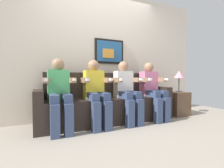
# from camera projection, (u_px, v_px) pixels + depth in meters

# --- Properties ---
(ground_plane) EXTENTS (6.31, 6.31, 0.00)m
(ground_plane) POSITION_uv_depth(u_px,v_px,m) (116.00, 127.00, 2.67)
(ground_plane) COLOR #9E9384
(back_wall_assembly) EXTENTS (4.85, 0.10, 2.60)m
(back_wall_assembly) POSITION_uv_depth(u_px,v_px,m) (100.00, 54.00, 3.31)
(back_wall_assembly) COLOR beige
(back_wall_assembly) RESTS_ON ground_plane
(couch) EXTENTS (2.45, 0.58, 0.90)m
(couch) POSITION_uv_depth(u_px,v_px,m) (108.00, 105.00, 2.95)
(couch) COLOR #2D231E
(couch) RESTS_ON ground_plane
(person_leftmost) EXTENTS (0.46, 0.56, 1.11)m
(person_leftmost) POSITION_uv_depth(u_px,v_px,m) (59.00, 91.00, 2.43)
(person_leftmost) COLOR #4CB266
(person_leftmost) RESTS_ON ground_plane
(person_left_center) EXTENTS (0.46, 0.56, 1.11)m
(person_left_center) POSITION_uv_depth(u_px,v_px,m) (96.00, 90.00, 2.67)
(person_left_center) COLOR yellow
(person_left_center) RESTS_ON ground_plane
(person_right_center) EXTENTS (0.46, 0.56, 1.11)m
(person_right_center) POSITION_uv_depth(u_px,v_px,m) (126.00, 89.00, 2.91)
(person_right_center) COLOR white
(person_right_center) RESTS_ON ground_plane
(person_rightmost) EXTENTS (0.46, 0.56, 1.11)m
(person_rightmost) POSITION_uv_depth(u_px,v_px,m) (152.00, 88.00, 3.14)
(person_rightmost) COLOR pink
(person_rightmost) RESTS_ON ground_plane
(side_table_right) EXTENTS (0.40, 0.40, 0.50)m
(side_table_right) POSITION_uv_depth(u_px,v_px,m) (177.00, 103.00, 3.51)
(side_table_right) COLOR brown
(side_table_right) RESTS_ON ground_plane
(table_lamp) EXTENTS (0.22, 0.22, 0.46)m
(table_lamp) POSITION_uv_depth(u_px,v_px,m) (179.00, 75.00, 3.50)
(table_lamp) COLOR #333338
(table_lamp) RESTS_ON side_table_right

